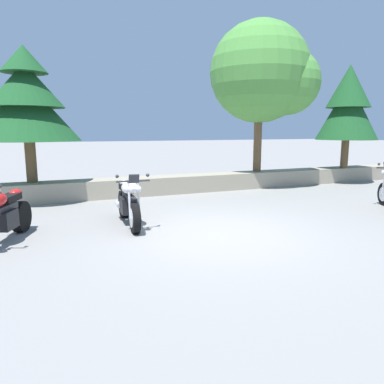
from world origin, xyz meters
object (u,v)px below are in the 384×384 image
object	(u,v)px
pine_tree_far_left	(26,101)
pine_tree_mid_right	(348,104)
leafy_tree_mid_left	(266,75)
motorcycle_white_centre	(129,203)
motorcycle_red_near_left	(2,217)

from	to	relation	value
pine_tree_far_left	pine_tree_mid_right	size ratio (longest dim) A/B	0.96
leafy_tree_mid_left	pine_tree_mid_right	distance (m)	3.73
pine_tree_far_left	leafy_tree_mid_left	bearing A→B (deg)	-1.94
motorcycle_white_centre	pine_tree_mid_right	world-z (taller)	pine_tree_mid_right
motorcycle_white_centre	pine_tree_far_left	world-z (taller)	pine_tree_far_left
pine_tree_far_left	pine_tree_mid_right	bearing A→B (deg)	-2.27
motorcycle_white_centre	pine_tree_mid_right	distance (m)	10.04
pine_tree_mid_right	leafy_tree_mid_left	bearing A→B (deg)	177.03
motorcycle_red_near_left	motorcycle_white_centre	distance (m)	2.42
leafy_tree_mid_left	pine_tree_far_left	bearing A→B (deg)	178.06
motorcycle_red_near_left	pine_tree_far_left	world-z (taller)	pine_tree_far_left
pine_tree_far_left	motorcycle_white_centre	bearing A→B (deg)	-61.77
motorcycle_white_centre	pine_tree_far_left	size ratio (longest dim) A/B	0.56
motorcycle_red_near_left	pine_tree_mid_right	size ratio (longest dim) A/B	0.51
motorcycle_red_near_left	leafy_tree_mid_left	size ratio (longest dim) A/B	0.39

